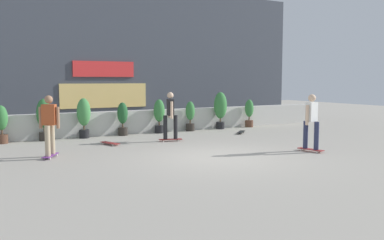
{
  "coord_description": "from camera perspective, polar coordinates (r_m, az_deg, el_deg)",
  "views": [
    {
      "loc": [
        -5.96,
        -9.39,
        2.11
      ],
      "look_at": [
        0.0,
        1.5,
        0.9
      ],
      "focal_mm": 38.55,
      "sensor_mm": 36.0,
      "label": 1
    }
  ],
  "objects": [
    {
      "name": "potted_plant_4",
      "position": [
        16.42,
        -4.56,
        0.82
      ],
      "size": [
        0.44,
        0.44,
        1.34
      ],
      "color": "black",
      "rests_on": "ground"
    },
    {
      "name": "skater_far_right",
      "position": [
        14.15,
        -3.01,
        0.82
      ],
      "size": [
        0.82,
        0.54,
        1.7
      ],
      "color": "maroon",
      "rests_on": "ground"
    },
    {
      "name": "potted_plant_5",
      "position": [
        17.05,
        -0.25,
        0.69
      ],
      "size": [
        0.38,
        0.38,
        1.23
      ],
      "color": "#2D2823",
      "rests_on": "ground"
    },
    {
      "name": "potted_plant_3",
      "position": [
        15.87,
        -9.58,
        0.35
      ],
      "size": [
        0.4,
        0.4,
        1.26
      ],
      "color": "#2D2823",
      "rests_on": "ground"
    },
    {
      "name": "skater_mid_plaza",
      "position": [
        11.76,
        -19.13,
        -0.44
      ],
      "size": [
        0.57,
        0.79,
        1.7
      ],
      "color": "#72338C",
      "rests_on": "ground"
    },
    {
      "name": "potted_plant_0",
      "position": [
        15.04,
        -24.85,
        -0.34
      ],
      "size": [
        0.4,
        0.4,
        1.27
      ],
      "color": "brown",
      "rests_on": "ground"
    },
    {
      "name": "potted_plant_2",
      "position": [
        15.44,
        -14.75,
        0.66
      ],
      "size": [
        0.49,
        0.49,
        1.45
      ],
      "color": "black",
      "rests_on": "ground"
    },
    {
      "name": "skater_by_wall_left",
      "position": [
        12.58,
        16.19,
        0.02
      ],
      "size": [
        0.55,
        0.82,
        1.7
      ],
      "color": "maroon",
      "rests_on": "ground"
    },
    {
      "name": "potted_plant_7",
      "position": [
        18.67,
        7.92,
        1.08
      ],
      "size": [
        0.38,
        0.38,
        1.24
      ],
      "color": "brown",
      "rests_on": "ground"
    },
    {
      "name": "planter_wall",
      "position": [
        16.58,
        -7.48,
        -0.23
      ],
      "size": [
        18.0,
        0.4,
        0.9
      ],
      "primitive_type": "cube",
      "color": "beige",
      "rests_on": "ground"
    },
    {
      "name": "skateboard_near_camera",
      "position": [
        16.41,
        6.81,
        -1.64
      ],
      "size": [
        0.71,
        0.7,
        0.08
      ],
      "color": "black",
      "rests_on": "ground"
    },
    {
      "name": "potted_plant_6",
      "position": [
        17.78,
        3.95,
        1.76
      ],
      "size": [
        0.56,
        0.56,
        1.59
      ],
      "color": "black",
      "rests_on": "ground"
    },
    {
      "name": "ground_plane",
      "position": [
        11.32,
        3.66,
        -5.19
      ],
      "size": [
        48.0,
        48.0,
        0.0
      ],
      "primitive_type": "plane",
      "color": "#A8A093"
    },
    {
      "name": "potted_plant_1",
      "position": [
        15.17,
        -19.82,
        0.46
      ],
      "size": [
        0.5,
        0.5,
        1.46
      ],
      "color": "#2D2823",
      "rests_on": "ground"
    },
    {
      "name": "building_backdrop",
      "position": [
        20.31,
        -11.72,
        8.66
      ],
      "size": [
        20.0,
        2.08,
        6.5
      ],
      "color": "#424751",
      "rests_on": "ground"
    },
    {
      "name": "skateboard_aside",
      "position": [
        13.69,
        -11.26,
        -3.14
      ],
      "size": [
        0.46,
        0.82,
        0.08
      ],
      "color": "maroon",
      "rests_on": "ground"
    }
  ]
}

